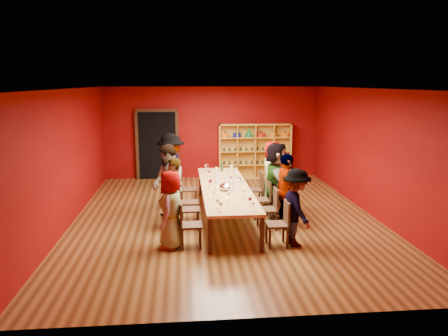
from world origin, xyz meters
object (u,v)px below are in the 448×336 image
Objects in this scene: person_left_0 at (171,210)px; chair_person_right_2 at (264,197)px; spittoon_bowl at (227,187)px; person_left_2 at (168,183)px; chair_person_left_3 at (186,187)px; person_right_1 at (286,191)px; chair_person_left_2 at (186,200)px; chair_person_left_1 at (186,207)px; person_right_3 at (272,174)px; chair_person_right_3 at (257,187)px; person_right_2 at (276,180)px; shelving_unit at (254,148)px; wine_bottle at (222,167)px; chair_person_right_1 at (271,207)px; chair_person_left_0 at (187,222)px; chair_person_right_0 at (281,221)px; tasting_table at (225,189)px; person_left_1 at (173,194)px; person_right_0 at (296,207)px; person_left_3 at (171,170)px.

chair_person_right_2 is (2.12, 1.69, -0.26)m from person_left_0.
person_left_2 is at bearing 171.30° from spittoon_bowl.
person_right_1 is at bearing -42.32° from chair_person_left_3.
chair_person_left_2 is 2.66× the size of spittoon_bowl.
person_left_2 reaches higher than chair_person_left_1.
person_right_3 is 1.79m from spittoon_bowl.
chair_person_left_3 is at bearing 173.85° from chair_person_right_3.
person_right_2 is at bearing 1.47° from chair_person_left_2.
shelving_unit reaches higher than chair_person_right_3.
wine_bottle reaches higher than spittoon_bowl.
chair_person_right_3 is at bearing 90.00° from chair_person_right_1.
shelving_unit reaches higher than chair_person_left_0.
chair_person_left_1 is at bearing 79.25° from person_right_1.
chair_person_left_0 and chair_person_right_1 have the same top height.
chair_person_right_1 and chair_person_right_2 have the same top height.
wine_bottle reaches higher than chair_person_right_1.
spittoon_bowl is at bearing -106.66° from shelving_unit.
chair_person_left_2 is 2.52m from chair_person_right_0.
person_right_2 is (2.50, 0.05, 0.01)m from person_left_2.
person_right_1 reaches higher than tasting_table.
chair_person_right_1 is at bearing -47.11° from chair_person_left_3.
person_left_0 is 5.53× the size of wine_bottle.
chair_person_left_0 and chair_person_right_3 have the same top height.
person_right_3 is at bearing -36.64° from wine_bottle.
chair_person_left_1 is 2.43m from chair_person_right_3.
person_left_1 is 2.43m from chair_person_right_0.
chair_person_left_3 is (0.40, 1.23, -0.39)m from person_left_2.
chair_person_left_2 is at bearing -117.30° from shelving_unit.
chair_person_right_2 is (1.82, 0.62, 0.00)m from chair_person_left_1.
chair_person_left_3 is at bearing 147.09° from chair_person_right_2.
chair_person_right_1 is at bearing 149.58° from person_right_3.
chair_person_right_0 is at bearing -90.00° from chair_person_right_1.
chair_person_right_3 is (1.82, 2.67, 0.00)m from chair_person_left_0.
chair_person_left_0 is 2.36m from person_right_1.
chair_person_left_2 is at bearing 97.11° from person_right_3.
tasting_table is 2.24m from person_right_0.
chair_person_left_0 is 2.03m from chair_person_right_1.
chair_person_right_0 is (2.22, -1.74, -0.39)m from person_left_2.
person_left_2 reaches higher than person_right_1.
person_right_1 reaches higher than spittoon_bowl.
spittoon_bowl is (-0.91, 0.53, 0.33)m from chair_person_right_1.
spittoon_bowl reaches higher than chair_person_right_0.
chair_person_left_2 and chair_person_right_1 have the same top height.
chair_person_right_3 is at bearing 29.65° from chair_person_left_2.
chair_person_right_0 is 0.58× the size of person_right_0.
tasting_table is 2.95× the size of person_right_0.
chair_person_left_3 is at bearing 132.89° from chair_person_right_1.
chair_person_right_1 is 1.00× the size of chair_person_right_2.
person_left_0 is 2.93m from person_right_2.
person_left_3 is 5.63× the size of spittoon_bowl.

